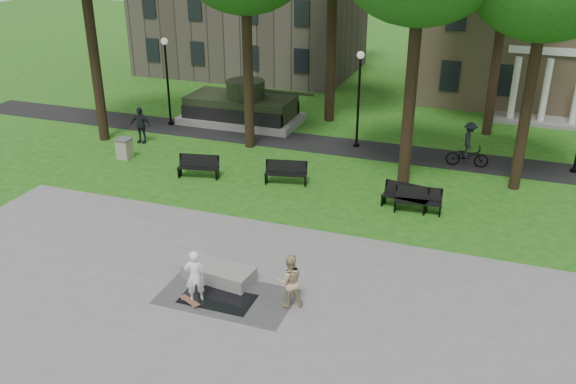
# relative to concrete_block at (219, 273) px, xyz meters

# --- Properties ---
(ground) EXTENTS (120.00, 120.00, 0.00)m
(ground) POSITION_rel_concrete_block_xyz_m (0.58, 1.19, -0.24)
(ground) COLOR #1B5313
(ground) RESTS_ON ground
(plaza) EXTENTS (22.00, 16.00, 0.02)m
(plaza) POSITION_rel_concrete_block_xyz_m (0.58, -3.81, -0.23)
(plaza) COLOR gray
(plaza) RESTS_ON ground
(footpath) EXTENTS (44.00, 2.60, 0.01)m
(footpath) POSITION_rel_concrete_block_xyz_m (0.58, 13.19, -0.24)
(footpath) COLOR black
(footpath) RESTS_ON ground
(building_right) EXTENTS (17.00, 12.00, 8.60)m
(building_right) POSITION_rel_concrete_block_xyz_m (10.58, 27.19, 4.10)
(building_right) COLOR #9E8460
(building_right) RESTS_ON ground
(building_left) EXTENTS (15.00, 10.00, 7.20)m
(building_left) POSITION_rel_concrete_block_xyz_m (-10.42, 27.69, 3.35)
(building_left) COLOR #4C443D
(building_left) RESTS_ON ground
(lamp_left) EXTENTS (0.36, 0.36, 4.73)m
(lamp_left) POSITION_rel_concrete_block_xyz_m (-9.42, 13.49, 2.55)
(lamp_left) COLOR black
(lamp_left) RESTS_ON ground
(lamp_mid) EXTENTS (0.36, 0.36, 4.73)m
(lamp_mid) POSITION_rel_concrete_block_xyz_m (1.08, 13.49, 2.55)
(lamp_mid) COLOR black
(lamp_mid) RESTS_ON ground
(tank_monument) EXTENTS (7.45, 3.40, 2.40)m
(tank_monument) POSITION_rel_concrete_block_xyz_m (-5.88, 15.19, 0.61)
(tank_monument) COLOR gray
(tank_monument) RESTS_ON ground
(puddle) EXTENTS (2.20, 1.20, 0.00)m
(puddle) POSITION_rel_concrete_block_xyz_m (0.42, -1.01, -0.22)
(puddle) COLOR black
(puddle) RESTS_ON plaza
(concrete_block) EXTENTS (2.30, 1.25, 0.45)m
(concrete_block) POSITION_rel_concrete_block_xyz_m (0.00, 0.00, 0.00)
(concrete_block) COLOR gray
(concrete_block) RESTS_ON plaza
(skateboard) EXTENTS (0.79, 0.51, 0.07)m
(skateboard) POSITION_rel_concrete_block_xyz_m (-0.27, -1.46, -0.19)
(skateboard) COLOR brown
(skateboard) RESTS_ON plaza
(skateboarder) EXTENTS (0.72, 0.66, 1.66)m
(skateboarder) POSITION_rel_concrete_block_xyz_m (-0.14, -1.28, 0.60)
(skateboarder) COLOR white
(skateboarder) RESTS_ON plaza
(friend_watching) EXTENTS (1.02, 0.96, 1.67)m
(friend_watching) POSITION_rel_concrete_block_xyz_m (2.55, -0.60, 0.61)
(friend_watching) COLOR tan
(friend_watching) RESTS_ON plaza
(pedestrian_walker) EXTENTS (1.09, 0.48, 1.85)m
(pedestrian_walker) POSITION_rel_concrete_block_xyz_m (-9.33, 10.40, 0.68)
(pedestrian_walker) COLOR black
(pedestrian_walker) RESTS_ON ground
(cyclist) EXTENTS (1.95, 1.13, 2.10)m
(cyclist) POSITION_rel_concrete_block_xyz_m (6.47, 12.60, 0.62)
(cyclist) COLOR black
(cyclist) RESTS_ON ground
(park_bench_0) EXTENTS (1.85, 0.86, 1.00)m
(park_bench_0) POSITION_rel_concrete_block_xyz_m (-4.47, 7.32, 0.28)
(park_bench_0) COLOR black
(park_bench_0) RESTS_ON ground
(park_bench_1) EXTENTS (1.85, 0.89, 1.00)m
(park_bench_1) POSITION_rel_concrete_block_xyz_m (-0.62, 7.95, 0.28)
(park_bench_1) COLOR black
(park_bench_1) RESTS_ON ground
(park_bench_2) EXTENTS (1.85, 0.81, 1.00)m
(park_bench_2) POSITION_rel_concrete_block_xyz_m (4.57, 7.19, 0.28)
(park_bench_2) COLOR black
(park_bench_2) RESTS_ON ground
(park_bench_3) EXTENTS (1.84, 0.71, 1.00)m
(park_bench_3) POSITION_rel_concrete_block_xyz_m (5.10, 7.02, 0.28)
(park_bench_3) COLOR black
(park_bench_3) RESTS_ON ground
(trash_bin) EXTENTS (0.67, 0.67, 0.96)m
(trash_bin) POSITION_rel_concrete_block_xyz_m (-8.86, 8.21, 0.24)
(trash_bin) COLOR #A59687
(trash_bin) RESTS_ON ground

